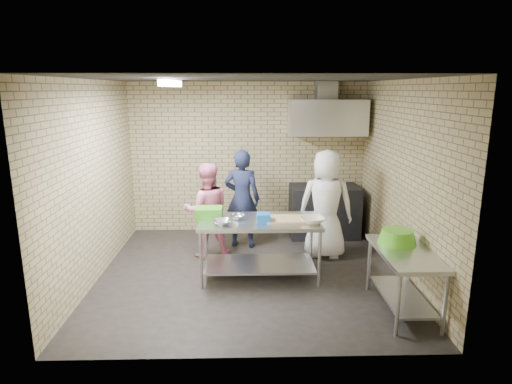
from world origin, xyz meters
TOP-DOWN VIEW (x-y plane):
  - floor at (0.00, 0.00)m, footprint 4.20×4.20m
  - ceiling at (0.00, 0.00)m, footprint 4.20×4.20m
  - back_wall at (0.00, 2.00)m, footprint 4.20×0.06m
  - front_wall at (0.00, -2.00)m, footprint 4.20×0.06m
  - left_wall at (-2.10, 0.00)m, footprint 0.06×4.00m
  - right_wall at (2.10, 0.00)m, footprint 0.06×4.00m
  - prep_table at (0.14, -0.09)m, footprint 1.65×0.83m
  - side_counter at (1.80, -1.10)m, footprint 0.60×1.20m
  - stove at (1.35, 1.65)m, footprint 1.20×0.70m
  - range_hood at (1.35, 1.70)m, footprint 1.30×0.60m
  - hood_duct at (1.35, 1.85)m, footprint 0.35×0.30m
  - wall_shelf at (1.65, 1.89)m, footprint 0.80×0.20m
  - fluorescent_fixture at (-1.00, 0.00)m, footprint 0.10×1.25m
  - green_crate at (-0.56, 0.03)m, footprint 0.37×0.28m
  - blue_tub at (0.19, -0.19)m, footprint 0.18×0.18m
  - cutting_board at (0.49, -0.11)m, footprint 0.51×0.39m
  - mixing_bowl_a at (-0.36, -0.29)m, footprint 0.29×0.29m
  - mixing_bowl_b at (-0.16, -0.04)m, footprint 0.22×0.22m
  - ceramic_bowl at (0.84, -0.24)m, footprint 0.36×0.36m
  - green_basin at (1.78, -0.85)m, footprint 0.46×0.46m
  - bottle_red at (1.40, 1.89)m, footprint 0.07×0.07m
  - bottle_green at (1.80, 1.89)m, footprint 0.06×0.06m
  - man_navy at (-0.10, 1.13)m, footprint 0.66×0.51m
  - woman_pink at (-0.65, 0.70)m, footprint 0.80×0.67m
  - woman_white at (1.19, 0.65)m, footprint 0.89×0.65m

SIDE VIEW (x-z plane):
  - floor at x=0.00m, z-range 0.00..0.00m
  - side_counter at x=1.80m, z-range 0.00..0.75m
  - prep_table at x=0.14m, z-range 0.00..0.83m
  - stove at x=1.35m, z-range 0.00..0.90m
  - woman_pink at x=-0.65m, z-range 0.00..1.48m
  - man_navy at x=-0.10m, z-range 0.00..1.63m
  - green_basin at x=1.78m, z-range 0.75..0.92m
  - cutting_board at x=0.49m, z-range 0.83..0.85m
  - woman_white at x=1.19m, z-range 0.00..1.69m
  - mixing_bowl_b at x=-0.16m, z-range 0.83..0.89m
  - mixing_bowl_a at x=-0.36m, z-range 0.83..0.89m
  - ceramic_bowl at x=0.84m, z-range 0.83..0.90m
  - blue_tub at x=0.19m, z-range 0.83..0.95m
  - green_crate at x=-0.56m, z-range 0.83..0.97m
  - back_wall at x=0.00m, z-range 0.00..2.70m
  - front_wall at x=0.00m, z-range 0.00..2.70m
  - left_wall at x=-2.10m, z-range 0.00..2.70m
  - right_wall at x=2.10m, z-range 0.00..2.70m
  - wall_shelf at x=1.65m, z-range 1.90..1.94m
  - bottle_green at x=1.80m, z-range 1.94..2.09m
  - bottle_red at x=1.40m, z-range 1.94..2.12m
  - range_hood at x=1.35m, z-range 1.80..2.40m
  - hood_duct at x=1.35m, z-range 2.40..2.70m
  - fluorescent_fixture at x=-1.00m, z-range 2.60..2.68m
  - ceiling at x=0.00m, z-range 2.70..2.70m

